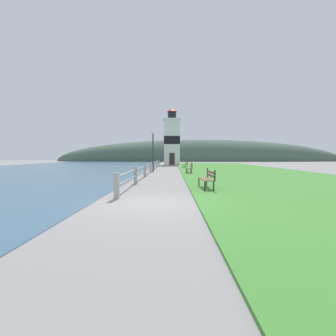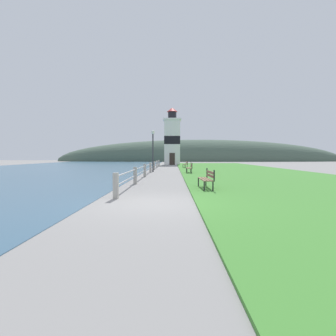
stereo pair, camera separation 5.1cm
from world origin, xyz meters
name	(u,v)px [view 1 (the left image)]	position (x,y,z in m)	size (l,w,h in m)	color
ground_plane	(152,204)	(0.00, 0.00, 0.00)	(160.00, 160.00, 0.00)	gray
grass_verge	(241,171)	(7.44, 17.67, 0.03)	(12.00, 53.00, 0.06)	#428433
water_strip	(27,171)	(-13.94, 17.67, 0.01)	(24.00, 84.80, 0.01)	#385B75
seawall_railing	(150,167)	(-1.34, 15.52, 0.55)	(0.18, 29.21, 0.93)	#A8A399
park_bench_near	(208,178)	(2.28, 3.64, 0.54)	(0.54, 1.87, 0.94)	brown
park_bench_midway	(190,167)	(2.19, 14.46, 0.54)	(0.51, 1.90, 0.94)	brown
park_bench_far	(186,164)	(2.31, 24.31, 0.54)	(0.58, 1.80, 0.94)	brown
lighthouse	(172,140)	(0.59, 36.68, 4.30)	(3.03, 3.03, 9.69)	white
lamp_post	(153,143)	(-1.19, 16.61, 2.74)	(0.36, 0.36, 3.96)	#333338
distant_hillside	(198,161)	(8.00, 65.33, 0.00)	(80.00, 16.00, 12.00)	#475B4C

